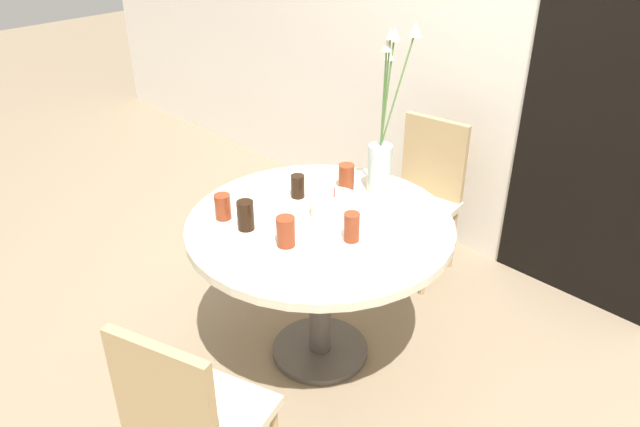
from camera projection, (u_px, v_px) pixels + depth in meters
The scene contains 15 objects.
ground_plane at pixel (320, 352), 3.07m from camera, with size 16.00×16.00×0.00m, color #89755B.
wall_back at pixel (504, 38), 3.26m from camera, with size 8.00×0.05×2.60m.
doorway_panel at pixel (610, 120), 2.98m from camera, with size 0.90×0.01×2.05m.
dining_table at pixel (320, 246), 2.77m from camera, with size 1.17×1.17×0.74m.
chair_right_flank at pixel (423, 190), 3.50m from camera, with size 0.46×0.46×0.89m.
chair_near_front at pixel (189, 417), 2.07m from camera, with size 0.51×0.51×0.89m.
birthday_cake at pixel (334, 207), 2.72m from camera, with size 0.21×0.21×0.14m.
flower_vase at pixel (383, 146), 2.85m from camera, with size 0.15×0.26×0.78m.
side_plate at pixel (350, 269), 2.38m from camera, with size 0.17×0.17×0.01m.
drink_glass_0 at pixel (298, 186), 2.88m from camera, with size 0.06×0.06×0.11m.
drink_glass_1 at pixel (352, 227), 2.54m from camera, with size 0.07×0.07×0.12m.
drink_glass_2 at pixel (223, 207), 2.70m from camera, with size 0.07×0.07×0.11m.
drink_glass_3 at pixel (346, 176), 2.95m from camera, with size 0.08×0.08×0.12m.
drink_glass_4 at pixel (246, 215), 2.62m from camera, with size 0.07×0.07×0.13m.
drink_glass_5 at pixel (286, 232), 2.51m from camera, with size 0.08×0.08×0.13m.
Camera 1 is at (1.66, -1.65, 2.10)m, focal length 35.00 mm.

